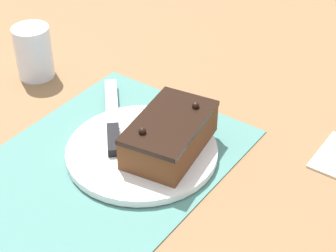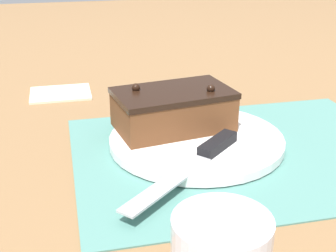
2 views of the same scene
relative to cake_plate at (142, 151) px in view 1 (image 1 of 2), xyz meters
The scene contains 6 objects.
ground_plane 0.07m from the cake_plate, 147.91° to the left, with size 3.00×3.00×0.00m, color olive.
placemat_woven 0.07m from the cake_plate, 147.91° to the left, with size 0.46×0.34×0.00m, color slate.
cake_plate is the anchor object (origin of this frame).
chocolate_cake 0.06m from the cake_plate, 56.19° to the right, with size 0.18×0.12×0.07m.
serving_knife 0.07m from the cake_plate, 79.52° to the left, with size 0.18×0.17×0.01m.
drinking_glass 0.33m from the cake_plate, 76.34° to the left, with size 0.07×0.07×0.10m.
Camera 1 is at (-0.49, -0.48, 0.58)m, focal length 60.00 mm.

